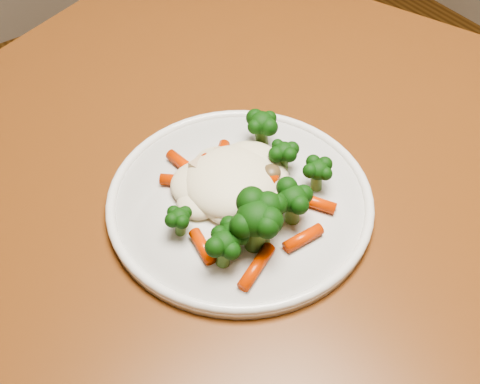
{
  "coord_description": "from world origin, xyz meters",
  "views": [
    {
      "loc": [
        -0.35,
        -0.48,
        1.22
      ],
      "look_at": [
        -0.11,
        -0.15,
        0.77
      ],
      "focal_mm": 45.0,
      "sensor_mm": 36.0,
      "label": 1
    }
  ],
  "objects": [
    {
      "name": "dining_table",
      "position": [
        -0.24,
        -0.15,
        0.64
      ],
      "size": [
        1.32,
        1.1,
        0.75
      ],
      "rotation": [
        0.0,
        0.0,
        0.36
      ],
      "color": "brown",
      "rests_on": "ground"
    },
    {
      "name": "plate",
      "position": [
        -0.11,
        -0.15,
        0.76
      ],
      "size": [
        0.27,
        0.27,
        0.01
      ],
      "primitive_type": "cylinder",
      "color": "white",
      "rests_on": "dining_table"
    },
    {
      "name": "meal",
      "position": [
        -0.11,
        -0.16,
        0.78
      ],
      "size": [
        0.18,
        0.19,
        0.05
      ],
      "color": "#FBEFC9",
      "rests_on": "plate"
    }
  ]
}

